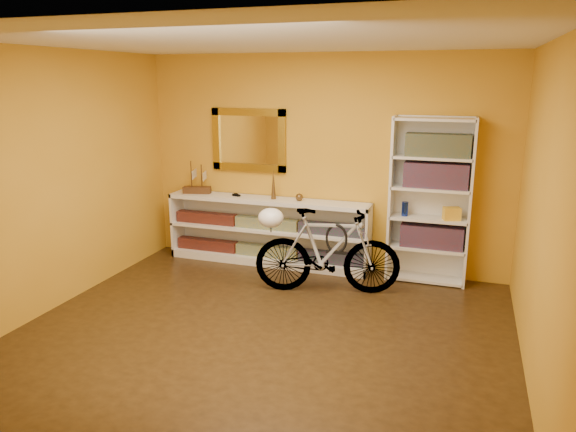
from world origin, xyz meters
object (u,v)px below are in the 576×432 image
(bicycle, at_px, (327,251))
(helmet, at_px, (271,218))
(console_unit, at_px, (268,231))
(bookcase, at_px, (430,201))

(bicycle, height_order, helmet, bicycle)
(console_unit, bearing_deg, helmet, -66.71)
(bookcase, height_order, helmet, bookcase)
(bookcase, height_order, bicycle, bookcase)
(bicycle, relative_size, helmet, 5.74)
(bookcase, distance_m, helmet, 1.82)
(bicycle, distance_m, helmet, 0.72)
(bookcase, distance_m, bicycle, 1.32)
(helmet, bearing_deg, bicycle, 13.57)
(bookcase, bearing_deg, bicycle, -144.49)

